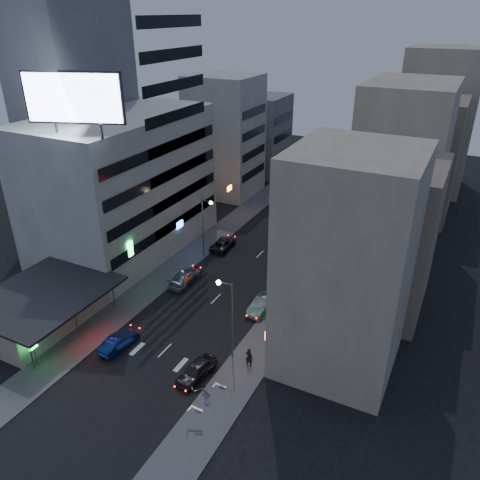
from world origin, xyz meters
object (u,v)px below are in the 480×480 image
Objects in this scene: road_car_silver at (185,277)px; scooter_black_b at (211,391)px; scooter_silver_a at (203,405)px; parked_car_right_mid at (262,304)px; road_car_blue at (119,342)px; parked_car_right_far at (292,247)px; scooter_black_a at (203,425)px; parked_car_right_near at (197,370)px; scooter_blue at (212,400)px; parked_car_left at (223,244)px; scooter_silver_b at (227,382)px; person at (249,357)px.

scooter_black_b is (12.02, -14.62, -0.05)m from road_car_silver.
road_car_silver reaches higher than scooter_silver_a.
road_car_blue is (-9.72, -11.99, -0.06)m from parked_car_right_mid.
parked_car_right_far is 31.64m from scooter_black_a.
parked_car_right_near reaches higher than scooter_blue.
road_car_blue is 2.54× the size of scooter_silver_a.
scooter_black_b is at bearing 8.57° from scooter_silver_a.
parked_car_left is at bearing 51.06° from scooter_black_b.
scooter_silver_b is at bearing 131.87° from road_car_silver.
person is (4.73, -23.07, 0.39)m from parked_car_right_far.
scooter_silver_b is at bearing -175.84° from road_car_blue.
scooter_silver_b is at bearing -82.03° from parked_car_right_far.
parked_car_right_far is at bearing -12.21° from scooter_black_a.
person is 1.06× the size of scooter_black_a.
road_car_silver is (0.23, -9.95, 0.09)m from parked_car_left.
parked_car_right_far is 2.81× the size of scooter_silver_b.
parked_car_right_near reaches higher than scooter_black_b.
parked_car_left is at bearing -57.51° from person.
person is at bearing 16.23° from scooter_blue.
parked_car_left is 2.70× the size of scooter_black_a.
parked_car_right_near is 0.83× the size of road_car_silver.
parked_car_right_mid is 2.76× the size of scooter_silver_a.
road_car_silver is 2.91× the size of scooter_black_a.
scooter_silver_b reaches higher than scooter_blue.
scooter_black_a is at bearing -77.75° from parked_car_right_mid.
person reaches higher than road_car_silver.
road_car_silver is (-10.60, 1.06, -0.02)m from parked_car_right_mid.
scooter_silver_b is (2.08, -12.01, -0.15)m from parked_car_right_mid.
scooter_black_b is 1.68m from scooter_silver_b.
parked_car_left is 27.46m from scooter_black_b.
parked_car_right_near reaches higher than scooter_silver_b.
parked_car_left is 1.03× the size of parked_car_right_far.
scooter_black_a is 0.92× the size of scooter_black_b.
scooter_blue is 0.95m from scooter_black_b.
scooter_silver_a is at bearing 173.09° from scooter_silver_b.
parked_car_right_near is 0.93× the size of parked_car_right_far.
parked_car_right_mid is 2.42× the size of scooter_black_b.
scooter_silver_a is (12.21, -16.24, -0.12)m from road_car_silver.
scooter_silver_a is 0.88× the size of scooter_black_b.
parked_car_left is 31.01m from scooter_black_a.
person reaches higher than scooter_silver_a.
parked_car_left is 28.40m from scooter_blue.
parked_car_right_far is 2.90× the size of scooter_blue.
parked_car_right_mid is 1.00× the size of parked_car_right_far.
parked_car_right_mid is 17.12m from scooter_black_a.
scooter_silver_a is at bearing -80.55° from parked_car_right_mid.
scooter_silver_b is (3.04, 0.01, -0.11)m from parked_car_right_near.
road_car_blue is (-8.76, 0.03, -0.03)m from parked_car_right_near.
parked_car_left is 2.50× the size of scooter_black_b.
parked_car_right_mid is at bearing 11.22° from scooter_silver_b.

